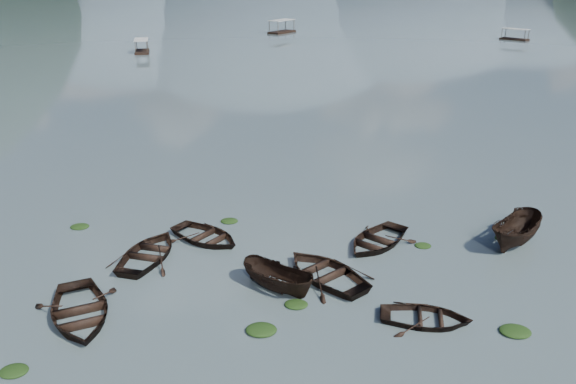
{
  "coord_description": "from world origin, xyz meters",
  "views": [
    {
      "loc": [
        0.75,
        -17.12,
        13.81
      ],
      "look_at": [
        0.0,
        12.0,
        2.0
      ],
      "focal_mm": 35.0,
      "sensor_mm": 36.0,
      "label": 1
    }
  ],
  "objects_px": {
    "rowboat_0": "(80,318)",
    "pontoon_centre": "(282,33)",
    "rowboat_3": "(326,278)",
    "pontoon_left": "(142,53)"
  },
  "relations": [
    {
      "from": "rowboat_0",
      "to": "pontoon_left",
      "type": "bearing_deg",
      "value": 77.75
    },
    {
      "from": "rowboat_3",
      "to": "pontoon_left",
      "type": "height_order",
      "value": "pontoon_left"
    },
    {
      "from": "rowboat_3",
      "to": "pontoon_left",
      "type": "bearing_deg",
      "value": -109.91
    },
    {
      "from": "rowboat_0",
      "to": "pontoon_left",
      "type": "xyz_separation_m",
      "value": [
        -17.95,
        76.71,
        0.0
      ]
    },
    {
      "from": "rowboat_3",
      "to": "rowboat_0",
      "type": "bearing_deg",
      "value": -22.43
    },
    {
      "from": "rowboat_3",
      "to": "pontoon_centre",
      "type": "bearing_deg",
      "value": -127.95
    },
    {
      "from": "pontoon_centre",
      "to": "rowboat_3",
      "type": "bearing_deg",
      "value": -53.14
    },
    {
      "from": "pontoon_centre",
      "to": "rowboat_0",
      "type": "bearing_deg",
      "value": -58.86
    },
    {
      "from": "rowboat_0",
      "to": "pontoon_left",
      "type": "relative_size",
      "value": 0.89
    },
    {
      "from": "rowboat_0",
      "to": "pontoon_centre",
      "type": "distance_m",
      "value": 107.1
    }
  ]
}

